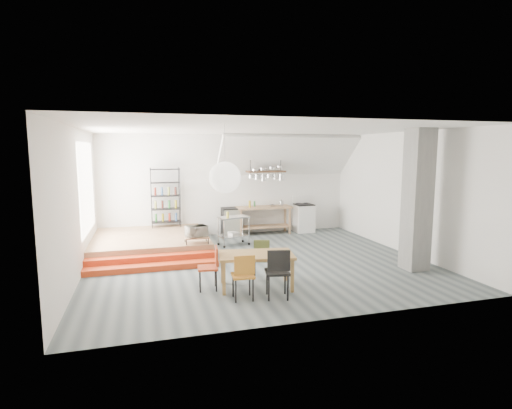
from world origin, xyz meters
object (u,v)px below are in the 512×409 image
object	(u,v)px
stove	(304,217)
mini_fridge	(230,222)
dining_table	(256,257)
rolling_cart	(234,227)

from	to	relation	value
stove	mini_fridge	world-z (taller)	stove
stove	mini_fridge	xyz separation A→B (m)	(-2.50, 0.04, -0.03)
dining_table	rolling_cart	bearing A→B (deg)	93.27
stove	dining_table	world-z (taller)	stove
dining_table	mini_fridge	distance (m)	4.96
stove	rolling_cart	bearing A→B (deg)	-155.08
mini_fridge	stove	bearing A→B (deg)	-1.01
rolling_cart	mini_fridge	distance (m)	1.31
stove	dining_table	xyz separation A→B (m)	(-3.05, -4.88, 0.14)
stove	dining_table	size ratio (longest dim) A/B	0.75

